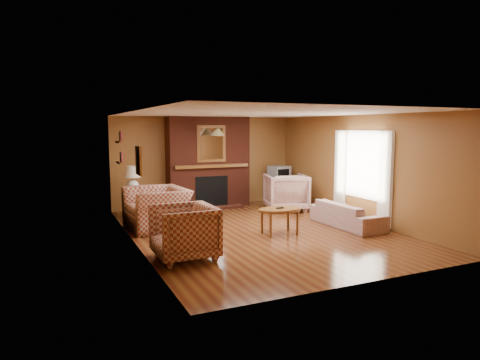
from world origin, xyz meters
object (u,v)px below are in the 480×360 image
floral_armchair (286,192)px  fireplace (208,163)px  coffee_table (280,212)px  plaid_armchair (184,232)px  side_table (133,205)px  table_lamp (132,178)px  crt_tv (279,174)px  tv_stand (279,192)px  plaid_loveseat (157,208)px  floral_sofa (347,215)px

floral_armchair → fireplace: bearing=-22.5°
coffee_table → plaid_armchair: bearing=-160.5°
floral_armchair → side_table: size_ratio=1.75×
table_lamp → crt_tv: (4.15, 0.34, -0.13)m
plaid_armchair → tv_stand: bearing=134.5°
fireplace → plaid_loveseat: bearing=-134.2°
floral_armchair → tv_stand: size_ratio=1.78×
fireplace → floral_armchair: 2.20m
plaid_loveseat → tv_stand: plaid_loveseat is taller
coffee_table → tv_stand: (1.79, 3.20, -0.17)m
coffee_table → crt_tv: size_ratio=1.62×
fireplace → tv_stand: fireplace is taller
floral_sofa → plaid_armchair: bearing=100.3°
side_table → table_lamp: size_ratio=0.94×
floral_sofa → side_table: side_table is taller
table_lamp → tv_stand: (4.15, 0.35, -0.65)m
fireplace → floral_armchair: (1.63, -1.30, -0.71)m
plaid_loveseat → table_lamp: (-0.25, 1.37, 0.51)m
plaid_armchair → floral_armchair: size_ratio=0.94×
fireplace → floral_sofa: size_ratio=1.34×
plaid_loveseat → table_lamp: size_ratio=2.11×
fireplace → plaid_armchair: bearing=-115.0°
floral_sofa → side_table: (-4.00, 2.88, 0.03)m
table_lamp → floral_armchair: bearing=-11.6°
plaid_armchair → floral_sofa: size_ratio=0.54×
plaid_armchair → crt_tv: 5.66m
tv_stand → plaid_loveseat: bearing=-154.1°
table_lamp → plaid_loveseat: bearing=-79.6°
coffee_table → floral_sofa: bearing=-1.0°
tv_stand → plaid_armchair: bearing=-132.9°
coffee_table → table_lamp: table_lamp is taller
plaid_loveseat → crt_tv: 4.28m
floral_armchair → crt_tv: size_ratio=1.86×
side_table → floral_sofa: bearing=-35.8°
floral_sofa → crt_tv: crt_tv is taller
floral_sofa → coffee_table: size_ratio=1.99×
floral_sofa → tv_stand: 3.24m
coffee_table → side_table: (-2.36, 2.85, -0.16)m
coffee_table → table_lamp: bearing=129.6°
fireplace → crt_tv: (2.05, -0.19, -0.37)m
plaid_loveseat → plaid_armchair: plaid_armchair is taller
floral_armchair → table_lamp: size_ratio=1.65×
tv_stand → crt_tv: bearing=-87.8°
crt_tv → floral_sofa: bearing=-92.7°
plaid_loveseat → table_lamp: 1.48m
fireplace → coffee_table: size_ratio=2.66×
plaid_loveseat → floral_sofa: bearing=63.5°
plaid_loveseat → coffee_table: 2.58m
fireplace → side_table: fireplace is taller
floral_sofa → crt_tv: size_ratio=3.22×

